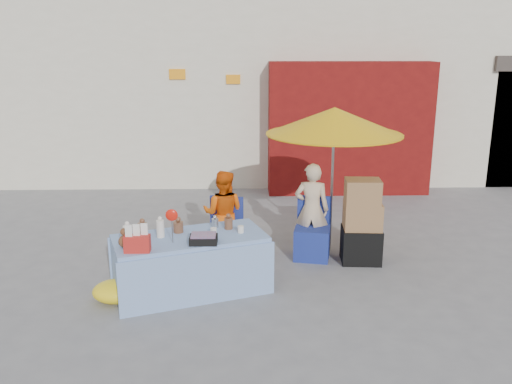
{
  "coord_description": "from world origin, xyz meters",
  "views": [
    {
      "loc": [
        0.11,
        -6.44,
        2.94
      ],
      "look_at": [
        0.26,
        0.6,
        1.0
      ],
      "focal_mm": 38.0,
      "sensor_mm": 36.0,
      "label": 1
    }
  ],
  "objects_px": {
    "chair_left": "(224,241)",
    "vendor_orange": "(223,213)",
    "vendor_beige": "(312,209)",
    "market_table": "(190,263)",
    "chair_right": "(312,240)",
    "umbrella": "(334,122)",
    "box_stack": "(362,224)"
  },
  "relations": [
    {
      "from": "chair_right",
      "to": "umbrella",
      "type": "xyz_separation_m",
      "value": [
        0.3,
        0.28,
        1.64
      ]
    },
    {
      "from": "market_table",
      "to": "vendor_orange",
      "type": "relative_size",
      "value": 1.63
    },
    {
      "from": "market_table",
      "to": "umbrella",
      "type": "bearing_deg",
      "value": 15.38
    },
    {
      "from": "market_table",
      "to": "umbrella",
      "type": "height_order",
      "value": "umbrella"
    },
    {
      "from": "market_table",
      "to": "chair_left",
      "type": "distance_m",
      "value": 1.11
    },
    {
      "from": "vendor_beige",
      "to": "box_stack",
      "type": "distance_m",
      "value": 0.73
    },
    {
      "from": "vendor_beige",
      "to": "box_stack",
      "type": "relative_size",
      "value": 1.13
    },
    {
      "from": "box_stack",
      "to": "vendor_orange",
      "type": "bearing_deg",
      "value": 170.92
    },
    {
      "from": "vendor_orange",
      "to": "box_stack",
      "type": "distance_m",
      "value": 1.93
    },
    {
      "from": "chair_right",
      "to": "vendor_beige",
      "type": "height_order",
      "value": "vendor_beige"
    },
    {
      "from": "chair_right",
      "to": "vendor_orange",
      "type": "bearing_deg",
      "value": -174.32
    },
    {
      "from": "vendor_orange",
      "to": "umbrella",
      "type": "relative_size",
      "value": 0.59
    },
    {
      "from": "market_table",
      "to": "chair_left",
      "type": "xyz_separation_m",
      "value": [
        0.37,
        1.04,
        -0.11
      ]
    },
    {
      "from": "vendor_orange",
      "to": "umbrella",
      "type": "bearing_deg",
      "value": -162.66
    },
    {
      "from": "vendor_orange",
      "to": "market_table",
      "type": "bearing_deg",
      "value": 84.62
    },
    {
      "from": "chair_left",
      "to": "vendor_beige",
      "type": "xyz_separation_m",
      "value": [
        1.25,
        0.13,
        0.41
      ]
    },
    {
      "from": "umbrella",
      "to": "vendor_beige",
      "type": "bearing_deg",
      "value": -153.43
    },
    {
      "from": "chair_right",
      "to": "vendor_orange",
      "type": "xyz_separation_m",
      "value": [
        -1.25,
        0.13,
        0.36
      ]
    },
    {
      "from": "chair_right",
      "to": "umbrella",
      "type": "relative_size",
      "value": 0.41
    },
    {
      "from": "chair_right",
      "to": "box_stack",
      "type": "height_order",
      "value": "box_stack"
    },
    {
      "from": "umbrella",
      "to": "chair_right",
      "type": "bearing_deg",
      "value": -136.2
    },
    {
      "from": "chair_left",
      "to": "vendor_orange",
      "type": "bearing_deg",
      "value": 103.19
    },
    {
      "from": "chair_left",
      "to": "umbrella",
      "type": "bearing_deg",
      "value": 22.24
    },
    {
      "from": "chair_right",
      "to": "umbrella",
      "type": "height_order",
      "value": "umbrella"
    },
    {
      "from": "vendor_orange",
      "to": "vendor_beige",
      "type": "relative_size",
      "value": 0.92
    },
    {
      "from": "box_stack",
      "to": "chair_left",
      "type": "bearing_deg",
      "value": 174.89
    },
    {
      "from": "vendor_beige",
      "to": "market_table",
      "type": "bearing_deg",
      "value": 47.94
    },
    {
      "from": "vendor_beige",
      "to": "chair_left",
      "type": "bearing_deg",
      "value": 17.97
    },
    {
      "from": "chair_left",
      "to": "vendor_beige",
      "type": "bearing_deg",
      "value": 17.97
    },
    {
      "from": "market_table",
      "to": "chair_left",
      "type": "relative_size",
      "value": 2.38
    },
    {
      "from": "vendor_orange",
      "to": "box_stack",
      "type": "relative_size",
      "value": 1.05
    },
    {
      "from": "chair_right",
      "to": "umbrella",
      "type": "bearing_deg",
      "value": 55.61
    }
  ]
}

